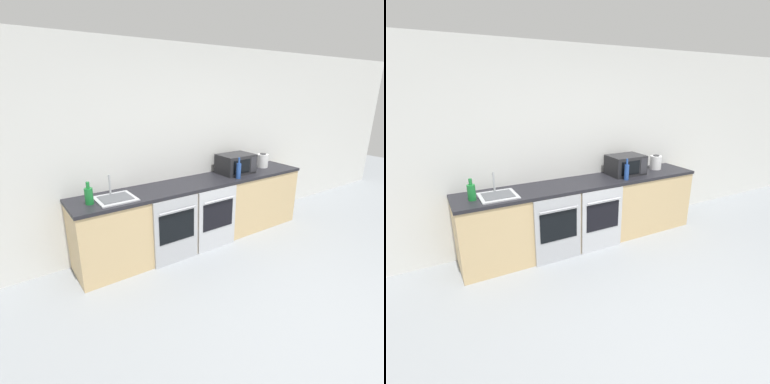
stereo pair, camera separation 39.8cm
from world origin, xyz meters
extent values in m
plane|color=gray|center=(0.00, 0.00, 0.00)|extent=(16.00, 16.00, 0.00)
cube|color=silver|center=(0.00, 2.49, 1.30)|extent=(10.00, 0.06, 2.60)
cube|color=tan|center=(0.00, 2.17, 0.42)|extent=(3.38, 0.59, 0.85)
cube|color=black|center=(0.00, 2.17, 0.87)|extent=(3.40, 0.61, 0.04)
cube|color=#A8AAAF|center=(-0.55, 1.86, 0.42)|extent=(0.61, 0.03, 0.84)
cube|color=black|center=(-0.55, 1.84, 0.49)|extent=(0.48, 0.01, 0.37)
cylinder|color=#A8AAAF|center=(-0.55, 1.82, 0.71)|extent=(0.50, 0.02, 0.02)
cube|color=#B7BABF|center=(0.07, 1.86, 0.42)|extent=(0.61, 0.03, 0.84)
cube|color=black|center=(0.07, 1.84, 0.49)|extent=(0.48, 0.01, 0.37)
cylinder|color=#B7BABF|center=(0.07, 1.82, 0.71)|extent=(0.50, 0.02, 0.02)
cube|color=#232326|center=(0.67, 2.21, 1.03)|extent=(0.51, 0.36, 0.28)
cube|color=black|center=(0.63, 2.03, 1.03)|extent=(0.30, 0.01, 0.19)
cube|color=#2D2D33|center=(0.86, 2.03, 1.03)|extent=(0.11, 0.01, 0.22)
cylinder|color=#234793|center=(0.52, 1.97, 0.99)|extent=(0.06, 0.06, 0.21)
cylinder|color=#234793|center=(0.52, 1.97, 1.14)|extent=(0.03, 0.03, 0.08)
cylinder|color=#19722D|center=(-1.47, 2.13, 0.98)|extent=(0.09, 0.09, 0.18)
cylinder|color=#19722D|center=(-1.47, 2.13, 1.10)|extent=(0.04, 0.04, 0.07)
cylinder|color=white|center=(1.26, 2.23, 0.99)|extent=(0.17, 0.17, 0.20)
cylinder|color=#262628|center=(1.26, 2.23, 1.10)|extent=(0.10, 0.10, 0.01)
cube|color=#A8AAAF|center=(-1.18, 2.11, 0.89)|extent=(0.42, 0.39, 0.01)
cube|color=#4C4F54|center=(-1.18, 2.11, 0.90)|extent=(0.34, 0.28, 0.01)
cylinder|color=#A8AAAF|center=(-1.18, 2.27, 1.02)|extent=(0.02, 0.02, 0.23)
camera|label=1|loc=(-2.23, -0.96, 2.05)|focal=28.00mm
camera|label=2|loc=(-1.89, -1.16, 2.05)|focal=28.00mm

